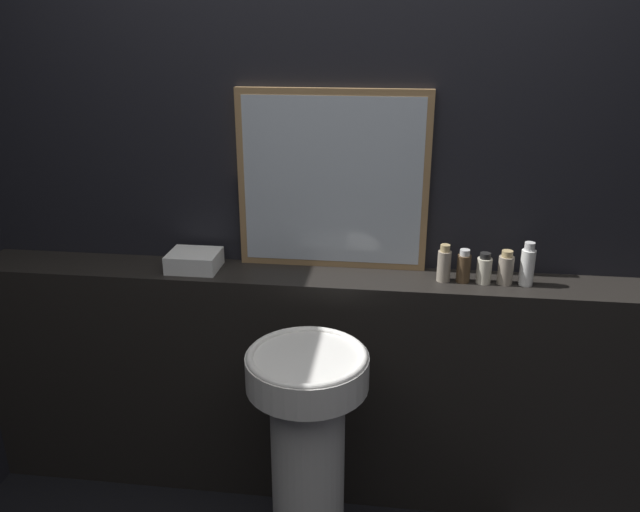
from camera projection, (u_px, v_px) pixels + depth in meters
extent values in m
cube|color=black|center=(338.00, 189.00, 2.37)|extent=(8.00, 0.06, 2.50)
cube|color=black|center=(333.00, 386.00, 2.50)|extent=(2.81, 0.24, 0.96)
cylinder|color=white|center=(308.00, 481.00, 2.13)|extent=(0.25, 0.25, 0.75)
cylinder|color=white|center=(307.00, 371.00, 1.98)|extent=(0.39, 0.39, 0.11)
torus|color=white|center=(307.00, 356.00, 1.96)|extent=(0.39, 0.39, 0.02)
cube|color=#937047|center=(333.00, 181.00, 2.31)|extent=(0.71, 0.03, 0.67)
cube|color=#B2BCC6|center=(332.00, 182.00, 2.31)|extent=(0.66, 0.02, 0.62)
cube|color=white|center=(194.00, 261.00, 2.39)|extent=(0.19, 0.16, 0.07)
cylinder|color=gray|center=(444.00, 266.00, 2.27)|extent=(0.05, 0.05, 0.11)
cylinder|color=tan|center=(445.00, 248.00, 2.24)|extent=(0.04, 0.04, 0.03)
cylinder|color=#4C3823|center=(464.00, 269.00, 2.26)|extent=(0.05, 0.05, 0.10)
cylinder|color=silver|center=(465.00, 253.00, 2.24)|extent=(0.04, 0.04, 0.02)
cylinder|color=beige|center=(484.00, 271.00, 2.25)|extent=(0.05, 0.05, 0.09)
cylinder|color=black|center=(485.00, 256.00, 2.23)|extent=(0.04, 0.04, 0.02)
cylinder|color=gray|center=(506.00, 270.00, 2.24)|extent=(0.06, 0.06, 0.10)
cylinder|color=tan|center=(507.00, 254.00, 2.22)|extent=(0.04, 0.04, 0.02)
cylinder|color=white|center=(527.00, 268.00, 2.23)|extent=(0.05, 0.05, 0.13)
cylinder|color=silver|center=(530.00, 246.00, 2.20)|extent=(0.04, 0.04, 0.03)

